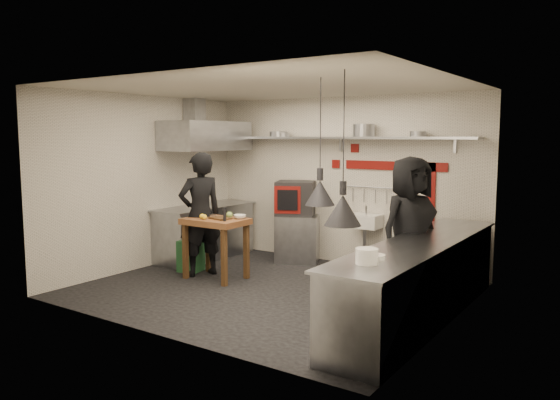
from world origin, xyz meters
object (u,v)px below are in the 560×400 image
Objects in this scene: chef_left at (200,214)px; green_bin at (191,256)px; prep_table at (216,249)px; chef_right at (410,230)px; oven_stand at (298,238)px; combi_oven at (296,198)px.

green_bin is at bearing -83.08° from chef_left.
prep_table reaches higher than green_bin.
green_bin is 0.26× the size of chef_left.
chef_left is at bearing -16.67° from green_bin.
prep_table is 2.92m from chef_right.
oven_stand is 0.42× the size of chef_right.
oven_stand is 0.69m from combi_oven.
green_bin is at bearing 168.35° from prep_table.
combi_oven is 2.04m from green_bin.
combi_oven is at bearing 58.44° from green_bin.
chef_left reaches higher than combi_oven.
chef_right reaches higher than green_bin.
oven_stand is 1.73m from prep_table.
chef_left is (0.30, -0.09, 0.70)m from green_bin.
chef_left is at bearing -136.35° from combi_oven.
chef_left is (-0.67, -1.68, -0.14)m from combi_oven.
prep_table is 0.49× the size of chef_right.
oven_stand is 0.42× the size of chef_left.
chef_left reaches higher than oven_stand.
chef_right is at bearing 9.73° from prep_table.
oven_stand is at bearing 75.84° from prep_table.
chef_right is at bearing -49.57° from combi_oven.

